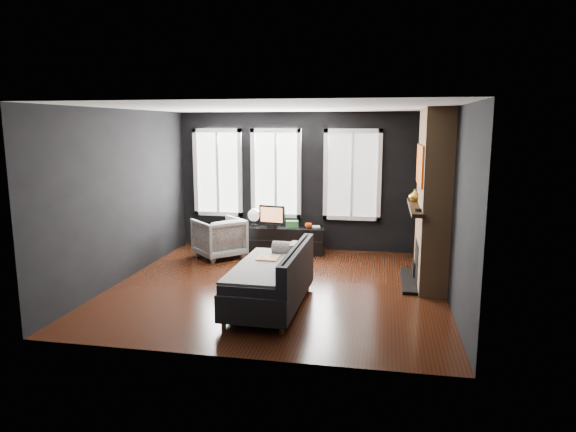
% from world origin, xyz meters
% --- Properties ---
extents(floor, '(5.00, 5.00, 0.00)m').
position_xyz_m(floor, '(0.00, 0.00, 0.00)').
color(floor, black).
rests_on(floor, ground).
extents(ceiling, '(5.00, 5.00, 0.00)m').
position_xyz_m(ceiling, '(0.00, 0.00, 2.70)').
color(ceiling, white).
rests_on(ceiling, ground).
extents(wall_back, '(5.00, 0.02, 2.70)m').
position_xyz_m(wall_back, '(0.00, 2.50, 1.35)').
color(wall_back, black).
rests_on(wall_back, ground).
extents(wall_left, '(0.02, 5.00, 2.70)m').
position_xyz_m(wall_left, '(-2.50, 0.00, 1.35)').
color(wall_left, black).
rests_on(wall_left, ground).
extents(wall_right, '(0.02, 5.00, 2.70)m').
position_xyz_m(wall_right, '(2.50, 0.00, 1.35)').
color(wall_right, black).
rests_on(wall_right, ground).
extents(windows, '(4.00, 0.16, 1.76)m').
position_xyz_m(windows, '(-0.45, 2.46, 2.38)').
color(windows, white).
rests_on(windows, wall_back).
extents(fireplace, '(0.70, 1.62, 2.70)m').
position_xyz_m(fireplace, '(2.30, 0.60, 1.35)').
color(fireplace, '#93724C').
rests_on(fireplace, floor).
extents(sofa, '(1.03, 1.99, 0.84)m').
position_xyz_m(sofa, '(0.07, -0.89, 0.42)').
color(sofa, '#272729').
rests_on(sofa, floor).
extents(stripe_pillow, '(0.09, 0.33, 0.33)m').
position_xyz_m(stripe_pillow, '(0.30, -0.33, 0.61)').
color(stripe_pillow, gray).
rests_on(stripe_pillow, sofa).
extents(armchair, '(1.09, 1.09, 0.82)m').
position_xyz_m(armchair, '(-1.44, 1.51, 0.41)').
color(armchair, white).
rests_on(armchair, floor).
extents(media_console, '(1.50, 0.55, 0.51)m').
position_xyz_m(media_console, '(-0.28, 2.10, 0.25)').
color(media_console, black).
rests_on(media_console, floor).
extents(monitor, '(0.54, 0.21, 0.47)m').
position_xyz_m(monitor, '(-0.55, 2.07, 0.74)').
color(monitor, black).
rests_on(monitor, media_console).
extents(desk_fan, '(0.25, 0.25, 0.34)m').
position_xyz_m(desk_fan, '(-0.91, 2.10, 0.68)').
color(desk_fan, '#9E9E9E').
rests_on(desk_fan, media_console).
extents(mug, '(0.14, 0.12, 0.13)m').
position_xyz_m(mug, '(0.17, 2.05, 0.57)').
color(mug, '#ED450F').
rests_on(mug, media_console).
extents(book, '(0.15, 0.04, 0.21)m').
position_xyz_m(book, '(0.22, 2.18, 0.61)').
color(book, '#C0B693').
rests_on(book, media_console).
extents(storage_box, '(0.26, 0.20, 0.13)m').
position_xyz_m(storage_box, '(-0.16, 2.10, 0.57)').
color(storage_box, '#377C3C').
rests_on(storage_box, media_console).
extents(mantel_vase, '(0.23, 0.24, 0.19)m').
position_xyz_m(mantel_vase, '(2.05, 1.05, 1.32)').
color(mantel_vase, gold).
rests_on(mantel_vase, fireplace).
extents(mantel_clock, '(0.14, 0.14, 0.04)m').
position_xyz_m(mantel_clock, '(2.05, 0.05, 1.25)').
color(mantel_clock, black).
rests_on(mantel_clock, fireplace).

